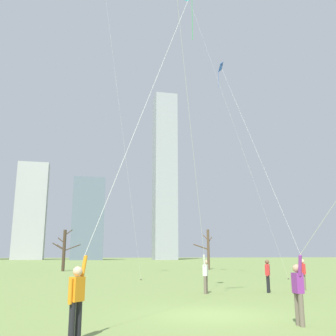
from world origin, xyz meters
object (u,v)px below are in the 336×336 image
at_px(kite_flyer_midfield_left_red, 322,251).
at_px(bare_tree_leftmost, 64,249).
at_px(kite_flyer_midfield_right_purple, 199,209).
at_px(bystander_far_off_by_trees, 268,274).
at_px(kite_flyer_foreground_left_blue, 279,212).
at_px(bare_tree_far_right_edge, 208,249).
at_px(kite_flyer_foreground_right_green, 126,165).
at_px(distant_kite_low_near_trees_teal, 195,17).

height_order(kite_flyer_midfield_left_red, bare_tree_leftmost, kite_flyer_midfield_left_red).
height_order(kite_flyer_midfield_right_purple, kite_flyer_midfield_left_red, kite_flyer_midfield_right_purple).
relative_size(kite_flyer_midfield_left_red, bystander_far_off_by_trees, 5.86).
bearing_deg(kite_flyer_foreground_left_blue, bare_tree_far_right_edge, 80.84).
bearing_deg(kite_flyer_midfield_left_red, bare_tree_far_right_edge, 75.32).
bearing_deg(kite_flyer_foreground_right_green, distant_kite_low_near_trees_teal, 67.07).
relative_size(kite_flyer_midfield_left_red, distant_kite_low_near_trees_teal, 0.36).
bearing_deg(bystander_far_off_by_trees, distant_kite_low_near_trees_teal, 89.40).
distance_m(kite_flyer_midfield_right_purple, bare_tree_leftmost, 29.76).
height_order(bystander_far_off_by_trees, distant_kite_low_near_trees_teal, distant_kite_low_near_trees_teal).
bearing_deg(kite_flyer_midfield_right_purple, bare_tree_far_right_edge, 70.36).
height_order(kite_flyer_midfield_right_purple, bystander_far_off_by_trees, kite_flyer_midfield_right_purple).
height_order(kite_flyer_foreground_right_green, distant_kite_low_near_trees_teal, distant_kite_low_near_trees_teal).
xyz_separation_m(kite_flyer_midfield_left_red, bystander_far_off_by_trees, (3.33, 9.54, -1.06)).
xyz_separation_m(bare_tree_far_right_edge, bare_tree_leftmost, (-17.66, -0.88, -0.13)).
height_order(bystander_far_off_by_trees, bare_tree_leftmost, bare_tree_leftmost).
relative_size(kite_flyer_foreground_left_blue, kite_flyer_foreground_right_green, 1.43).
relative_size(kite_flyer_foreground_left_blue, bystander_far_off_by_trees, 12.12).
bearing_deg(kite_flyer_foreground_left_blue, bystander_far_off_by_trees, -130.12).
bearing_deg(kite_flyer_foreground_left_blue, bare_tree_leftmost, 118.40).
distance_m(kite_flyer_midfield_right_purple, bystander_far_off_by_trees, 5.05).
bearing_deg(kite_flyer_midfield_left_red, kite_flyer_foreground_left_blue, 64.89).
distance_m(distant_kite_low_near_trees_teal, bare_tree_leftmost, 28.75).
relative_size(kite_flyer_foreground_left_blue, bare_tree_far_right_edge, 3.94).
distance_m(kite_flyer_foreground_left_blue, bare_tree_leftmost, 28.45).
relative_size(kite_flyer_midfield_right_purple, bare_tree_far_right_edge, 3.91).
bearing_deg(kite_flyer_foreground_right_green, bare_tree_far_right_edge, 67.94).
relative_size(distant_kite_low_near_trees_teal, bare_tree_leftmost, 5.55).
distance_m(kite_flyer_midfield_left_red, bare_tree_far_right_edge, 39.73).
distance_m(bystander_far_off_by_trees, bare_tree_leftmost, 30.11).
bearing_deg(distant_kite_low_near_trees_teal, kite_flyer_foreground_right_green, -112.93).
bearing_deg(bystander_far_off_by_trees, kite_flyer_foreground_right_green, -135.33).
xyz_separation_m(kite_flyer_foreground_left_blue, kite_flyer_foreground_right_green, (-10.87, -11.26, -0.13)).
bearing_deg(kite_flyer_foreground_right_green, bystander_far_off_by_trees, 44.67).
relative_size(kite_flyer_midfield_left_red, bare_tree_far_right_edge, 1.90).
height_order(kite_flyer_foreground_left_blue, kite_flyer_foreground_right_green, kite_flyer_foreground_left_blue).
distance_m(kite_flyer_foreground_right_green, bare_tree_leftmost, 36.36).
xyz_separation_m(kite_flyer_foreground_left_blue, bare_tree_far_right_edge, (4.16, 25.84, -1.84)).
height_order(kite_flyer_midfield_right_purple, bare_tree_far_right_edge, kite_flyer_midfield_right_purple).
distance_m(kite_flyer_foreground_left_blue, bystander_far_off_by_trees, 5.32).
relative_size(bystander_far_off_by_trees, distant_kite_low_near_trees_teal, 0.06).
relative_size(kite_flyer_midfield_left_red, bare_tree_leftmost, 2.02).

